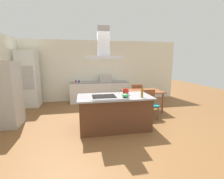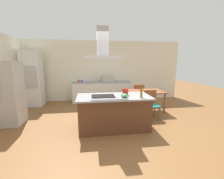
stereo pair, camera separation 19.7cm
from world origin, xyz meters
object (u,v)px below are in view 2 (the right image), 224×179
cooktop (103,96)px  chair_facing_island (151,102)px  tea_kettle (125,92)px  wall_oven_stack (33,79)px  olive_oil_bottle (141,93)px  dining_table (144,93)px  countertop_microwave (108,78)px  chair_facing_back_wall (138,94)px  range_hood (103,49)px  refrigerator (6,93)px  coffee_mug_blue (82,81)px  mixing_bowl (124,96)px  coffee_mug_red (79,81)px

cooktop → chair_facing_island: size_ratio=0.67×
tea_kettle → wall_oven_stack: size_ratio=0.09×
olive_oil_bottle → dining_table: size_ratio=0.20×
tea_kettle → wall_oven_stack: bearing=141.5°
countertop_microwave → olive_oil_bottle: bearing=-81.3°
chair_facing_back_wall → range_hood: (-1.57, -1.95, 1.59)m
wall_oven_stack → dining_table: 4.42m
cooktop → refrigerator: bearing=165.1°
countertop_microwave → chair_facing_island: countertop_microwave is taller
coffee_mug_blue → range_hood: size_ratio=0.10×
tea_kettle → chair_facing_back_wall: size_ratio=0.23×
tea_kettle → range_hood: 1.27m
chair_facing_back_wall → countertop_microwave: bearing=140.1°
tea_kettle → mixing_bowl: size_ratio=1.18×
coffee_mug_red → coffee_mug_blue: 0.15m
countertop_microwave → chair_facing_back_wall: bearing=-39.9°
mixing_bowl → chair_facing_island: size_ratio=0.20×
chair_facing_island → cooktop: bearing=-158.5°
tea_kettle → coffee_mug_red: size_ratio=2.29×
mixing_bowl → coffee_mug_red: size_ratio=1.94×
cooktop → chair_facing_back_wall: size_ratio=0.67×
refrigerator → dining_table: size_ratio=1.30×
mixing_bowl → olive_oil_bottle: bearing=-11.0°
range_hood → dining_table: bearing=39.3°
mixing_bowl → coffee_mug_blue: size_ratio=1.94×
cooktop → tea_kettle: 0.62m
chair_facing_back_wall → olive_oil_bottle: bearing=-105.8°
chair_facing_island → range_hood: 2.32m
coffee_mug_red → range_hood: 3.22m
olive_oil_bottle → countertop_microwave: 3.19m
cooktop → coffee_mug_red: (-0.83, 2.89, 0.04)m
refrigerator → coffee_mug_red: bearing=49.3°
olive_oil_bottle → chair_facing_island: (0.63, 0.89, -0.51)m
mixing_bowl → chair_facing_back_wall: (1.04, 2.14, -0.44)m
coffee_mug_blue → wall_oven_stack: wall_oven_stack is taller
refrigerator → range_hood: (2.70, -0.72, 1.19)m
olive_oil_bottle → dining_table: olive_oil_bottle is taller
cooktop → countertop_microwave: countertop_microwave is taller
coffee_mug_red → chair_facing_island: (2.40, -2.27, -0.44)m
refrigerator → chair_facing_island: size_ratio=2.04×
cooktop → chair_facing_back_wall: 2.53m
refrigerator → chair_facing_back_wall: size_ratio=2.04×
olive_oil_bottle → cooktop: bearing=163.7°
wall_oven_stack → refrigerator: (-0.08, -1.93, -0.19)m
mixing_bowl → countertop_microwave: bearing=91.3°
mixing_bowl → range_hood: (-0.53, 0.19, 1.15)m
coffee_mug_blue → range_hood: (0.69, -2.82, 1.16)m
wall_oven_stack → coffee_mug_red: bearing=7.7°
olive_oil_bottle → chair_facing_island: 1.21m
dining_table → range_hood: 2.48m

